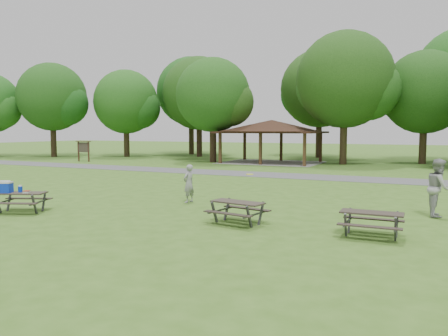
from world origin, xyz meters
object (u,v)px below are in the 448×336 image
at_px(picnic_table_near, 16,194).
at_px(frisbee_thrower, 189,184).
at_px(frisbee_catcher, 439,188).
at_px(picnic_table_middle, 238,207).

relative_size(picnic_table_near, frisbee_thrower, 1.35).
bearing_deg(picnic_table_near, frisbee_catcher, 22.75).
bearing_deg(frisbee_thrower, picnic_table_near, -34.23).
height_order(picnic_table_middle, frisbee_catcher, frisbee_catcher).
distance_m(frisbee_thrower, frisbee_catcher, 9.00).
xyz_separation_m(picnic_table_near, frisbee_catcher, (13.31, 5.58, 0.30)).
bearing_deg(frisbee_catcher, frisbee_thrower, 94.25).
relative_size(frisbee_thrower, frisbee_catcher, 0.78).
bearing_deg(picnic_table_middle, picnic_table_near, -167.90).
bearing_deg(frisbee_thrower, frisbee_catcher, 107.98).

